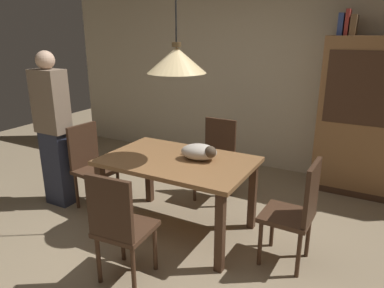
% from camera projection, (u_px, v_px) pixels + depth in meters
% --- Properties ---
extents(ground, '(10.00, 10.00, 0.00)m').
position_uv_depth(ground, '(158.00, 257.00, 3.14)').
color(ground, '#998466').
extents(back_wall, '(6.40, 0.10, 2.90)m').
position_uv_depth(back_wall, '(262.00, 65.00, 4.92)').
color(back_wall, beige).
rests_on(back_wall, ground).
extents(dining_table, '(1.40, 0.90, 0.75)m').
position_uv_depth(dining_table, '(178.00, 169.00, 3.38)').
color(dining_table, olive).
rests_on(dining_table, ground).
extents(chair_right_side, '(0.41, 0.41, 0.93)m').
position_uv_depth(chair_right_side, '(297.00, 209.00, 2.91)').
color(chair_right_side, '#472D1E').
rests_on(chair_right_side, ground).
extents(chair_near_front, '(0.43, 0.43, 0.93)m').
position_uv_depth(chair_near_front, '(119.00, 224.00, 2.69)').
color(chair_near_front, '#472D1E').
rests_on(chair_near_front, ground).
extents(chair_far_back, '(0.40, 0.40, 0.93)m').
position_uv_depth(chair_far_back, '(216.00, 156.00, 4.16)').
color(chair_far_back, '#472D1E').
rests_on(chair_far_back, ground).
extents(chair_left_side, '(0.44, 0.44, 0.93)m').
position_uv_depth(chair_left_side, '(91.00, 162.00, 3.95)').
color(chair_left_side, '#472D1E').
rests_on(chair_left_side, ground).
extents(cat_sleeping, '(0.40, 0.30, 0.16)m').
position_uv_depth(cat_sleeping, '(200.00, 152.00, 3.32)').
color(cat_sleeping, beige).
rests_on(cat_sleeping, dining_table).
extents(pendant_lamp, '(0.52, 0.52, 1.30)m').
position_uv_depth(pendant_lamp, '(177.00, 60.00, 3.08)').
color(pendant_lamp, beige).
extents(hutch_bookcase, '(1.12, 0.45, 1.85)m').
position_uv_depth(hutch_bookcase, '(368.00, 122.00, 4.16)').
color(hutch_bookcase, olive).
rests_on(hutch_bookcase, ground).
extents(book_blue_wide, '(0.06, 0.24, 0.24)m').
position_uv_depth(book_blue_wide, '(342.00, 24.00, 4.03)').
color(book_blue_wide, '#384C93').
rests_on(book_blue_wide, hutch_bookcase).
extents(book_red_tall, '(0.04, 0.22, 0.28)m').
position_uv_depth(book_red_tall, '(348.00, 22.00, 3.99)').
color(book_red_tall, '#B73833').
rests_on(book_red_tall, hutch_bookcase).
extents(book_brown_thick, '(0.06, 0.24, 0.22)m').
position_uv_depth(book_brown_thick, '(354.00, 25.00, 3.97)').
color(book_brown_thick, brown).
rests_on(book_brown_thick, hutch_bookcase).
extents(person_standing, '(0.36, 0.22, 1.71)m').
position_uv_depth(person_standing, '(54.00, 130.00, 3.89)').
color(person_standing, '#2D3347').
rests_on(person_standing, ground).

